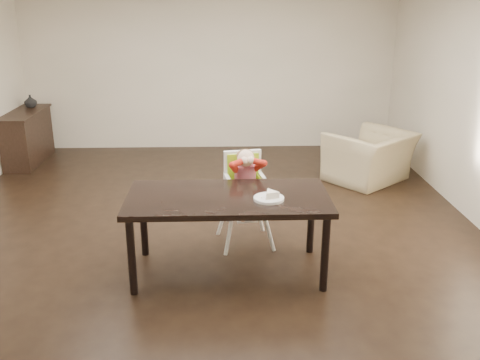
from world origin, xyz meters
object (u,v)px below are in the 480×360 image
at_px(dining_table, 228,204).
at_px(sideboard, 27,137).
at_px(armchair, 370,149).
at_px(high_chair, 245,177).

height_order(dining_table, sideboard, sideboard).
relative_size(dining_table, armchair, 1.71).
bearing_deg(high_chair, dining_table, -114.48).
bearing_deg(armchair, sideboard, -51.41).
bearing_deg(dining_table, armchair, 51.87).
bearing_deg(sideboard, high_chair, -42.59).
xyz_separation_m(high_chair, armchair, (1.80, 1.89, -0.25)).
relative_size(armchair, sideboard, 0.83).
height_order(dining_table, armchair, armchair).
relative_size(dining_table, high_chair, 1.79).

